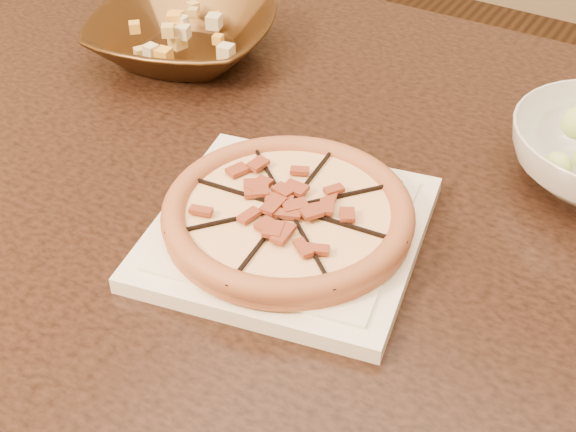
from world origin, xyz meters
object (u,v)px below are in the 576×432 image
at_px(dining_table, 269,215).
at_px(pizza, 288,213).
at_px(bronze_bowl, 183,37).
at_px(plate, 288,231).

bearing_deg(dining_table, pizza, -49.92).
bearing_deg(dining_table, bronze_bowl, 149.37).
bearing_deg(bronze_bowl, plate, -38.09).
distance_m(plate, bronze_bowl, 0.42).
bearing_deg(bronze_bowl, dining_table, -30.63).
height_order(plate, pizza, pizza).
relative_size(plate, pizza, 1.23).
xyz_separation_m(plate, bronze_bowl, (-0.33, 0.26, 0.02)).
bearing_deg(plate, bronze_bowl, 141.91).
distance_m(dining_table, bronze_bowl, 0.29).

